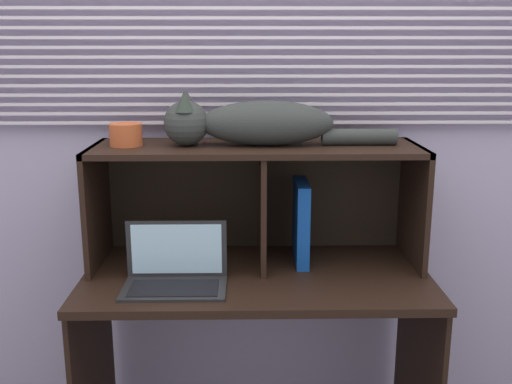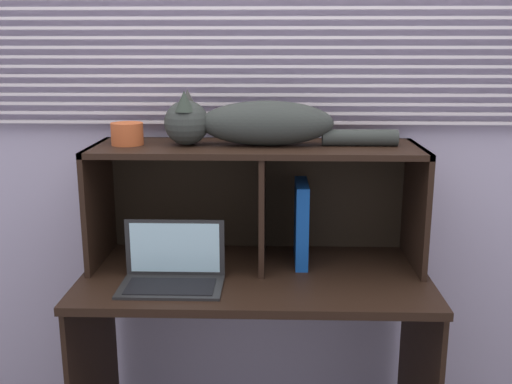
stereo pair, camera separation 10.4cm
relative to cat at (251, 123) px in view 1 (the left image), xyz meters
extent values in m
cube|color=#B4ABC4|center=(0.02, 0.24, 0.00)|extent=(4.40, 0.04, 2.50)
cube|color=silver|center=(0.02, 0.19, -0.02)|extent=(3.15, 0.02, 0.01)
cube|color=silver|center=(0.02, 0.19, 0.01)|extent=(3.15, 0.02, 0.01)
cube|color=silver|center=(0.02, 0.19, 0.05)|extent=(3.15, 0.02, 0.01)
cube|color=silver|center=(0.02, 0.19, 0.09)|extent=(3.15, 0.02, 0.01)
cube|color=silver|center=(0.02, 0.19, 0.13)|extent=(3.15, 0.02, 0.01)
cube|color=silver|center=(0.02, 0.19, 0.16)|extent=(3.15, 0.02, 0.01)
cube|color=silver|center=(0.02, 0.19, 0.20)|extent=(3.15, 0.02, 0.01)
cube|color=silver|center=(0.02, 0.19, 0.24)|extent=(3.15, 0.02, 0.01)
cube|color=silver|center=(0.02, 0.19, 0.27)|extent=(3.15, 0.02, 0.01)
cube|color=silver|center=(0.02, 0.19, 0.31)|extent=(3.15, 0.02, 0.01)
cube|color=silver|center=(0.02, 0.19, 0.35)|extent=(3.15, 0.02, 0.01)
cube|color=silver|center=(0.02, 0.19, 0.38)|extent=(3.15, 0.02, 0.01)
cube|color=silver|center=(0.02, 0.19, 0.42)|extent=(3.15, 0.02, 0.01)
cube|color=black|center=(0.02, -0.12, -0.56)|extent=(1.28, 0.65, 0.03)
cube|color=black|center=(-0.61, -0.12, -0.91)|extent=(0.02, 0.59, 0.68)
cube|color=black|center=(0.65, -0.12, -0.91)|extent=(0.02, 0.59, 0.68)
cube|color=black|center=(0.02, 0.00, -0.09)|extent=(1.23, 0.39, 0.02)
cube|color=black|center=(-0.59, 0.00, -0.31)|extent=(0.02, 0.39, 0.46)
cube|color=black|center=(0.63, 0.00, -0.31)|extent=(0.02, 0.39, 0.46)
cube|color=black|center=(0.04, 0.00, -0.32)|extent=(0.02, 0.37, 0.44)
cube|color=black|center=(0.02, 0.19, -0.31)|extent=(1.23, 0.01, 0.46)
ellipsoid|color=#313631|center=(0.06, 0.00, 0.00)|extent=(0.50, 0.18, 0.17)
sphere|color=#313631|center=(-0.24, 0.00, 0.00)|extent=(0.17, 0.17, 0.17)
cone|color=#2D362C|center=(-0.24, -0.04, 0.08)|extent=(0.07, 0.07, 0.07)
cone|color=#35342F|center=(-0.24, 0.04, 0.08)|extent=(0.07, 0.07, 0.07)
cylinder|color=#313631|center=(0.40, 0.00, -0.05)|extent=(0.28, 0.06, 0.06)
cube|color=#252525|center=(-0.27, -0.28, -0.54)|extent=(0.36, 0.21, 0.01)
cube|color=#252525|center=(-0.27, -0.17, -0.43)|extent=(0.36, 0.01, 0.21)
cube|color=#B2E0EA|center=(-0.27, -0.18, -0.43)|extent=(0.32, 0.00, 0.18)
cube|color=black|center=(-0.27, -0.29, -0.53)|extent=(0.30, 0.15, 0.00)
cube|color=#12479D|center=(0.19, 0.00, -0.38)|extent=(0.05, 0.23, 0.32)
cube|color=gray|center=(-0.36, 0.00, -0.53)|extent=(0.16, 0.25, 0.02)
cube|color=#486644|center=(-0.36, 0.00, -0.52)|extent=(0.16, 0.25, 0.02)
cube|color=#A28981|center=(-0.35, 0.00, -0.49)|extent=(0.16, 0.25, 0.02)
cylinder|color=#BE5429|center=(-0.46, 0.00, -0.04)|extent=(0.12, 0.12, 0.08)
camera|label=1|loc=(-0.02, -2.19, 0.27)|focal=41.66mm
camera|label=2|loc=(0.09, -2.19, 0.27)|focal=41.66mm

